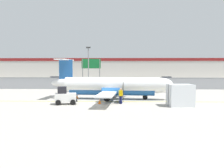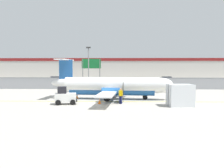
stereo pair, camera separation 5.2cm
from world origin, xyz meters
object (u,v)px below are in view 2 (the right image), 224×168
Objects in this scene: traffic_cone_near_right at (77,96)px; parked_car_1 at (93,82)px; parked_car_2 at (126,82)px; commuter_airplane at (114,86)px; apron_light_pole at (89,65)px; cargo_container at (180,95)px; highway_sign at (91,66)px; traffic_cone_near_left at (100,101)px; parked_car_0 at (56,80)px; ground_crew_worker at (121,95)px; parked_car_3 at (167,80)px; baggage_tug at (65,96)px; traffic_cone_far_left at (56,98)px.

parked_car_1 is at bearing 89.90° from traffic_cone_near_right.
parked_car_2 is at bearing 12.06° from parked_car_1.
apron_light_pole is (-4.44, 10.67, 2.70)m from commuter_airplane.
cargo_container is 24.59m from highway_sign.
traffic_cone_near_left is at bearing -52.93° from traffic_cone_near_right.
traffic_cone_near_left is 0.15× the size of parked_car_0.
ground_crew_worker is 15.83m from apron_light_pole.
cargo_container is 0.60× the size of parked_car_1.
apron_light_pole reaches higher than parked_car_3.
baggage_tug is 1.46× the size of ground_crew_worker.
parked_car_3 is at bearing 72.86° from commuter_airplane.
commuter_airplane is 4.03m from ground_crew_worker.
highway_sign is at bearing -139.62° from parked_car_3.
parked_car_0 is 0.78× the size of highway_sign.
ground_crew_worker and parked_car_0 have the same top height.
highway_sign reaches higher than commuter_airplane.
parked_car_2 is at bearing 89.16° from commuter_airplane.
cargo_container is 19.74m from apron_light_pole.
parked_car_3 reaches higher than traffic_cone_near_left.
apron_light_pole reaches higher than cargo_container.
cargo_container reaches higher than parked_car_1.
highway_sign reaches higher than ground_crew_worker.
parked_car_0 is at bearing 127.52° from highway_sign.
ground_crew_worker is 6.15m from cargo_container.
parked_car_1 is 4.45m from highway_sign.
traffic_cone_near_right is (-3.16, 4.19, 0.00)m from traffic_cone_near_left.
highway_sign reaches higher than baggage_tug.
traffic_cone_near_right is 0.15× the size of parked_car_2.
ground_crew_worker is at bearing -74.94° from highway_sign.
traffic_cone_far_left is at bearing -163.31° from commuter_airplane.
baggage_tug is at bearing -105.32° from parked_car_2.
parked_car_2 is (2.07, 20.50, -0.71)m from commuter_airplane.
traffic_cone_far_left is at bearing 115.79° from ground_crew_worker.
apron_light_pole reaches higher than commuter_airplane.
baggage_tug reaches higher than parked_car_3.
parked_car_2 is (8.84, 21.91, 0.58)m from traffic_cone_far_left.
ground_crew_worker is 2.66× the size of traffic_cone_near_right.
parked_car_1 is at bearing 138.00° from parked_car_0.
ground_crew_worker is at bearing 118.11° from parked_car_0.
commuter_airplane is 7.03m from traffic_cone_far_left.
traffic_cone_near_left is 0.12× the size of highway_sign.
baggage_tug reaches higher than traffic_cone_near_left.
baggage_tug is 15.48m from apron_light_pole.
parked_car_1 is at bearing -169.66° from parked_car_2.
traffic_cone_near_left is at bearing -105.70° from commuter_airplane.
traffic_cone_far_left is 36.58m from parked_car_3.
traffic_cone_far_left is at bearing -96.87° from highway_sign.
parked_car_0 is (-10.29, 29.39, 0.58)m from traffic_cone_near_right.
parked_car_2 is (-4.73, 25.74, -0.21)m from cargo_container.
traffic_cone_near_right and traffic_cone_far_left have the same top height.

